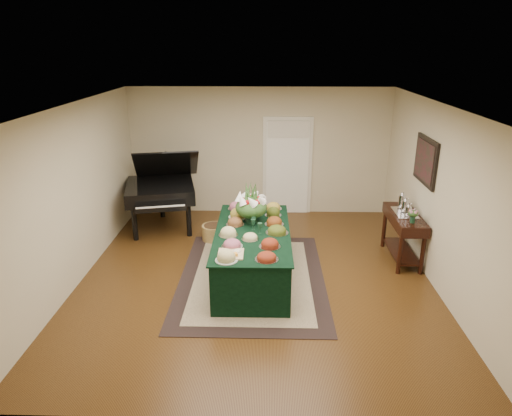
{
  "coord_description": "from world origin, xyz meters",
  "views": [
    {
      "loc": [
        0.19,
        -6.54,
        3.53
      ],
      "look_at": [
        0.0,
        0.3,
        1.05
      ],
      "focal_mm": 32.0,
      "sensor_mm": 36.0,
      "label": 1
    }
  ],
  "objects_px": {
    "floral_centerpiece": "(251,204)",
    "grand_piano": "(161,190)",
    "mahogany_sideboard": "(404,225)",
    "buffet_table": "(253,254)"
  },
  "relations": [
    {
      "from": "floral_centerpiece",
      "to": "mahogany_sideboard",
      "type": "bearing_deg",
      "value": 6.76
    },
    {
      "from": "floral_centerpiece",
      "to": "grand_piano",
      "type": "height_order",
      "value": "grand_piano"
    },
    {
      "from": "buffet_table",
      "to": "floral_centerpiece",
      "type": "bearing_deg",
      "value": 95.3
    },
    {
      "from": "buffet_table",
      "to": "floral_centerpiece",
      "type": "distance_m",
      "value": 0.81
    },
    {
      "from": "grand_piano",
      "to": "mahogany_sideboard",
      "type": "xyz_separation_m",
      "value": [
        4.42,
        -1.33,
        -0.16
      ]
    },
    {
      "from": "buffet_table",
      "to": "grand_piano",
      "type": "height_order",
      "value": "grand_piano"
    },
    {
      "from": "floral_centerpiece",
      "to": "mahogany_sideboard",
      "type": "distance_m",
      "value": 2.63
    },
    {
      "from": "buffet_table",
      "to": "floral_centerpiece",
      "type": "xyz_separation_m",
      "value": [
        -0.04,
        0.4,
        0.7
      ]
    },
    {
      "from": "buffet_table",
      "to": "floral_centerpiece",
      "type": "relative_size",
      "value": 4.61
    },
    {
      "from": "grand_piano",
      "to": "floral_centerpiece",
      "type": "bearing_deg",
      "value": -41.49
    }
  ]
}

